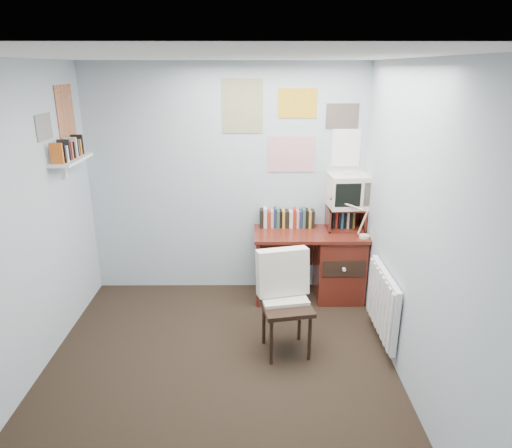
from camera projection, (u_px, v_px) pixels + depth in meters
The scene contains 15 objects.
ground at pixel (218, 382), 3.72m from camera, with size 3.50×3.50×0.00m, color black.
back_wall at pixel (227, 182), 4.97m from camera, with size 3.00×0.02×2.50m, color #A4B2BC.
left_wall at pixel (7, 239), 3.30m from camera, with size 0.02×3.50×2.50m, color #A4B2BC.
right_wall at pixel (419, 239), 3.32m from camera, with size 0.02×3.50×2.50m, color #A4B2BC.
ceiling at pixel (208, 56), 2.91m from camera, with size 3.00×3.50×0.02m, color white.
desk at pixel (334, 263), 4.99m from camera, with size 1.20×0.55×0.76m.
desk_chair at pixel (287, 307), 3.98m from camera, with size 0.46×0.44×0.90m, color black.
desk_lamp at pixel (366, 220), 4.66m from camera, with size 0.27×0.23×0.39m, color #B5210C.
tv_riser at pixel (345, 218), 4.94m from camera, with size 0.40×0.30×0.25m, color #5C1F15.
crt_tv at pixel (348, 189), 4.86m from camera, with size 0.41×0.37×0.39m, color beige.
book_row at pixel (287, 217), 5.01m from camera, with size 0.60×0.14×0.22m, color #5C1F15.
radiator at pixel (383, 303), 4.11m from camera, with size 0.09×0.80×0.60m, color white.
wall_shelf at pixel (71, 160), 4.22m from camera, with size 0.20×0.62×0.24m, color white.
posters_back at pixel (292, 126), 4.77m from camera, with size 1.20×0.01×0.90m, color white.
posters_left at pixel (55, 118), 4.10m from camera, with size 0.01×0.70×0.60m, color white.
Camera 1 is at (0.29, -3.10, 2.43)m, focal length 32.00 mm.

